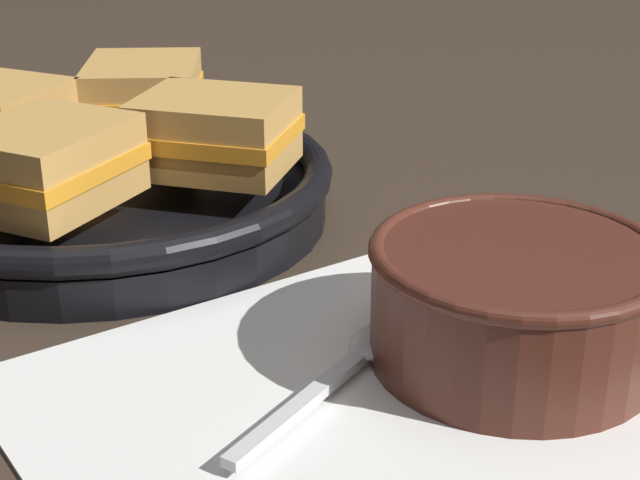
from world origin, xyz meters
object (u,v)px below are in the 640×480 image
object	(u,v)px
sandwich_far_left	(144,94)
sandwich_near_right	(215,133)
soup_bowl	(515,297)
skillet	(104,189)
sandwich_near_left	(46,164)
spoon	(361,355)

from	to	relation	value
sandwich_far_left	sandwich_near_right	bearing A→B (deg)	-91.91
soup_bowl	skillet	world-z (taller)	soup_bowl
skillet	sandwich_far_left	xyz separation A→B (m)	(0.06, 0.05, 0.04)
sandwich_near_left	soup_bowl	bearing A→B (deg)	-58.61
skillet	sandwich_near_right	distance (m)	0.09
spoon	skillet	size ratio (longest dim) A/B	0.35
sandwich_near_left	spoon	bearing A→B (deg)	-68.54
spoon	sandwich_near_left	distance (m)	0.22
spoon	sandwich_near_right	world-z (taller)	sandwich_near_right
soup_bowl	sandwich_near_left	size ratio (longest dim) A/B	1.19
soup_bowl	skillet	distance (m)	0.30
spoon	skillet	xyz separation A→B (m)	(-0.02, 0.25, 0.01)
sandwich_near_right	sandwich_far_left	size ratio (longest dim) A/B	1.01
sandwich_near_right	sandwich_far_left	xyz separation A→B (m)	(0.00, 0.11, 0.00)
spoon	skillet	distance (m)	0.25
spoon	sandwich_far_left	size ratio (longest dim) A/B	1.19
skillet	sandwich_far_left	world-z (taller)	sandwich_far_left
spoon	sandwich_far_left	world-z (taller)	sandwich_far_left
sandwich_far_left	sandwich_near_left	bearing A→B (deg)	-136.91
spoon	sandwich_near_right	size ratio (longest dim) A/B	1.18
sandwich_near_left	sandwich_near_right	bearing A→B (deg)	-1.91
sandwich_near_right	sandwich_far_left	distance (m)	0.11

